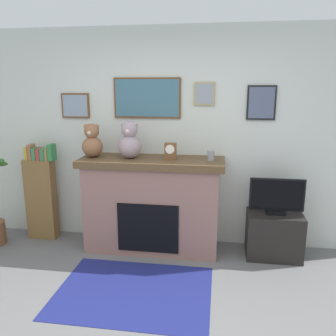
% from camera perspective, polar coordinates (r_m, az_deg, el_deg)
% --- Properties ---
extents(back_wall, '(5.20, 0.15, 2.60)m').
position_cam_1_polar(back_wall, '(4.23, 1.50, 5.03)').
color(back_wall, silver).
rests_on(back_wall, ground_plane).
extents(fireplace, '(1.66, 0.62, 1.11)m').
position_cam_1_polar(fireplace, '(4.12, -2.59, -5.90)').
color(fireplace, '#91665C').
rests_on(fireplace, ground_plane).
extents(bookshelf, '(0.40, 0.16, 1.23)m').
position_cam_1_polar(bookshelf, '(4.67, -20.21, -4.13)').
color(bookshelf, brown).
rests_on(bookshelf, ground_plane).
extents(tv_stand, '(0.61, 0.40, 0.52)m').
position_cam_1_polar(tv_stand, '(4.19, 17.08, -10.55)').
color(tv_stand, black).
rests_on(tv_stand, ground_plane).
extents(television, '(0.60, 0.14, 0.41)m').
position_cam_1_polar(television, '(4.03, 17.52, -4.59)').
color(television, black).
rests_on(television, tv_stand).
extents(area_rug, '(1.47, 1.10, 0.01)m').
position_cam_1_polar(area_rug, '(3.52, -5.66, -19.59)').
color(area_rug, navy).
rests_on(area_rug, ground_plane).
extents(candle_jar, '(0.08, 0.08, 0.12)m').
position_cam_1_polar(candle_jar, '(3.87, 7.10, 2.09)').
color(candle_jar, gray).
rests_on(candle_jar, fireplace).
extents(mantel_clock, '(0.13, 0.10, 0.19)m').
position_cam_1_polar(mantel_clock, '(3.90, 0.41, 2.80)').
color(mantel_clock, brown).
rests_on(mantel_clock, fireplace).
extents(teddy_bear_tan, '(0.24, 0.24, 0.39)m').
position_cam_1_polar(teddy_bear_tan, '(4.12, -12.43, 4.20)').
color(teddy_bear_tan, '#8E5E3F').
rests_on(teddy_bear_tan, fireplace).
extents(teddy_bear_cream, '(0.26, 0.26, 0.43)m').
position_cam_1_polar(teddy_bear_cream, '(3.98, -6.36, 4.36)').
color(teddy_bear_cream, '#A28A94').
rests_on(teddy_bear_cream, fireplace).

